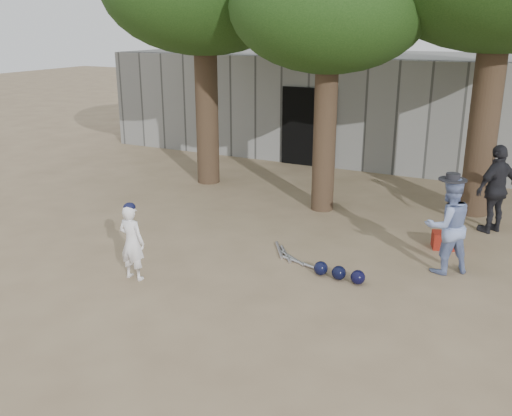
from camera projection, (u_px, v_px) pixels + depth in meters
The scene contains 8 objects.
ground at pixel (195, 275), 9.24m from camera, with size 70.00×70.00×0.00m, color #937C5E.
boy_player at pixel (132, 242), 8.95m from camera, with size 0.45×0.30×1.23m, color white.
spectator_blue at pixel (448, 226), 9.16m from camera, with size 0.77×0.60×1.59m, color #8194C8.
spectator_dark at pixel (496, 189), 10.93m from camera, with size 1.01×0.42×1.73m, color black.
red_bag at pixel (444, 240), 10.32m from camera, with size 0.42×0.32×0.30m, color maroon.
back_building at pixel (376, 105), 17.53m from camera, with size 16.00×5.24×3.00m.
helmet_row at pixel (339, 273), 9.07m from camera, with size 0.87×0.29×0.23m.
bat_pile at pixel (289, 256), 9.94m from camera, with size 1.11×0.81×0.06m.
Camera 1 is at (4.71, -7.08, 3.91)m, focal length 40.00 mm.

